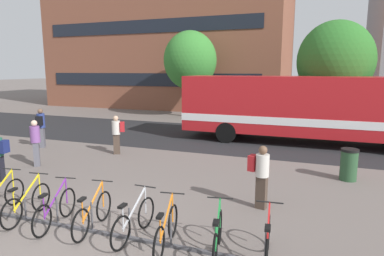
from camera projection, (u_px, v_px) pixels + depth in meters
ground at (74, 237)px, 7.10m from camera, size 200.00×200.00×0.00m
bus_lane_asphalt at (219, 137)px, 17.57m from camera, size 80.00×7.20×0.01m
city_bus at (311, 107)px, 15.73m from camera, size 12.04×2.63×3.20m
bike_rack at (92, 228)px, 7.29m from camera, size 8.38×0.25×0.70m
parked_bicycle_yellow_2 at (27, 204)px, 7.89m from camera, size 0.52×1.71×0.99m
parked_bicycle_purple_3 at (55, 210)px, 7.55m from camera, size 0.53×1.70×0.99m
parked_bicycle_orange_4 at (93, 214)px, 7.34m from camera, size 0.52×1.71×0.99m
parked_bicycle_silver_5 at (134, 221)px, 7.00m from camera, size 0.52×1.72×0.99m
parked_bicycle_orange_6 at (166, 231)px, 6.57m from camera, size 0.52×1.71×0.99m
parked_bicycle_green_7 at (218, 238)px, 6.31m from camera, size 0.54×1.70×0.99m
parked_bicycle_red_8 at (267, 243)px, 6.10m from camera, size 0.52×1.72×0.99m
commuter_red_pack_0 at (117, 132)px, 13.96m from camera, size 0.61×0.53×1.63m
commuter_red_pack_1 at (35, 140)px, 12.21m from camera, size 0.58×0.60×1.71m
commuter_black_pack_3 at (41, 125)px, 15.10m from camera, size 0.52×0.61×1.77m
commuter_red_pack_4 at (261, 172)px, 8.44m from camera, size 0.57×0.41×1.64m
trash_bin at (349, 164)px, 10.68m from camera, size 0.55×0.55×1.03m
street_tree_0 at (335, 61)px, 17.50m from camera, size 3.90×3.90×6.05m
street_tree_1 at (190, 60)px, 24.49m from camera, size 3.89×3.89×6.33m
building_left_wing at (173, 15)px, 32.95m from camera, size 22.32×11.54×17.72m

